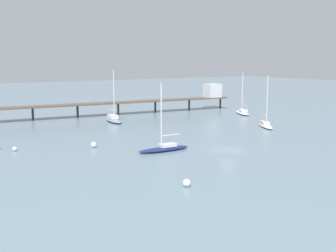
# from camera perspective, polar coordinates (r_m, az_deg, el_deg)

# --- Properties ---
(ground_plane) EXTENTS (400.00, 400.00, 0.00)m
(ground_plane) POSITION_cam_1_polar(r_m,az_deg,el_deg) (61.41, 8.20, -3.28)
(ground_plane) COLOR slate
(pier) EXTENTS (71.14, 11.44, 6.69)m
(pier) POSITION_cam_1_polar(r_m,az_deg,el_deg) (102.05, -3.54, 3.75)
(pier) COLOR brown
(pier) RESTS_ON ground_plane
(sailboat_white) EXTENTS (5.87, 8.37, 9.96)m
(sailboat_white) POSITION_cam_1_polar(r_m,az_deg,el_deg) (102.21, 10.18, 1.94)
(sailboat_white) COLOR white
(sailboat_white) RESTS_ON ground_plane
(sailboat_gray) EXTENTS (3.43, 7.93, 11.01)m
(sailboat_gray) POSITION_cam_1_polar(r_m,az_deg,el_deg) (88.54, -7.47, 0.98)
(sailboat_gray) COLOR gray
(sailboat_gray) RESTS_ON ground_plane
(sailboat_cream) EXTENTS (5.29, 7.23, 10.05)m
(sailboat_cream) POSITION_cam_1_polar(r_m,az_deg,el_deg) (83.39, 13.25, 0.26)
(sailboat_cream) COLOR beige
(sailboat_cream) RESTS_ON ground_plane
(sailboat_navy) EXTENTS (8.20, 2.42, 9.79)m
(sailboat_navy) POSITION_cam_1_polar(r_m,az_deg,el_deg) (59.95, -0.52, -2.92)
(sailboat_navy) COLOR navy
(sailboat_navy) RESTS_ON ground_plane
(mooring_buoy_near) EXTENTS (0.67, 0.67, 0.67)m
(mooring_buoy_near) POSITION_cam_1_polar(r_m,az_deg,el_deg) (63.91, -20.30, -2.96)
(mooring_buoy_near) COLOR silver
(mooring_buoy_near) RESTS_ON ground_plane
(mooring_buoy_inner) EXTENTS (0.87, 0.87, 0.87)m
(mooring_buoy_inner) POSITION_cam_1_polar(r_m,az_deg,el_deg) (63.34, -10.17, -2.55)
(mooring_buoy_inner) COLOR silver
(mooring_buoy_inner) RESTS_ON ground_plane
(mooring_buoy_mid) EXTENTS (0.84, 0.84, 0.84)m
(mooring_buoy_mid) POSITION_cam_1_polar(r_m,az_deg,el_deg) (43.43, 2.59, -7.83)
(mooring_buoy_mid) COLOR silver
(mooring_buoy_mid) RESTS_ON ground_plane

